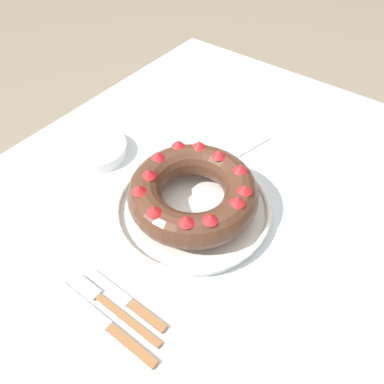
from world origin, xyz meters
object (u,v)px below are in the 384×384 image
Objects in this scene: cake_knife at (131,304)px; serving_knife at (110,328)px; bundt_cake at (192,192)px; fork at (109,305)px; serving_dish at (192,207)px; napkin at (236,140)px; side_bowl at (96,150)px.

serving_knife is at bearing 178.68° from cake_knife.
bundt_cake reaches higher than fork.
napkin is (0.28, 0.06, -0.01)m from serving_dish.
bundt_cake reaches higher than side_bowl.
side_bowl reaches higher than serving_dish.
side_bowl is 1.03× the size of napkin.
bundt_cake is 0.32m from serving_knife.
serving_dish reaches higher than fork.
side_bowl is (0.26, 0.37, 0.01)m from cake_knife.
bundt_cake is at bearing -168.76° from napkin.
bundt_cake is 1.81× the size of napkin.
serving_knife is at bearing -136.22° from fork.
serving_dish is 1.82× the size of cake_knife.
serving_dish is 0.05m from bundt_cake.
napkin is at bearing 11.23° from serving_dish.
serving_knife is 1.57× the size of napkin.
cake_knife is (0.03, -0.03, 0.00)m from fork.
side_bowl is at bearing 44.23° from fork.
serving_dish is at bearing -168.77° from napkin.
serving_dish is 0.31m from serving_knife.
cake_knife reaches higher than napkin.
fork is at bearing 47.25° from serving_knife.
cake_knife reaches higher than fork.
bundt_cake is at bearing -91.30° from side_bowl.
fork is (-0.28, -0.01, -0.06)m from bundt_cake.
bundt_cake reaches higher than napkin.
napkin is at bearing 11.24° from bundt_cake.
serving_knife is 0.49m from side_bowl.
bundt_cake is 0.29m from napkin.
serving_knife reaches higher than napkin.
serving_dish is at bearing 5.28° from cake_knife.
bundt_cake is at bearing -96.71° from serving_dish.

